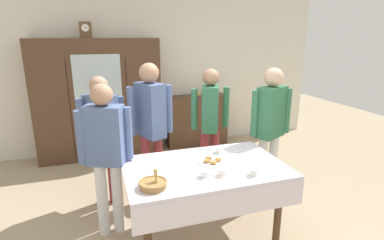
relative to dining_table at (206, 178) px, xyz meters
name	(u,v)px	position (x,y,z in m)	size (l,w,h in m)	color
ground_plane	(198,224)	(0.00, 0.23, -0.66)	(12.00, 12.00, 0.00)	tan
back_wall	(150,72)	(0.00, 2.88, 0.69)	(6.40, 0.10, 2.70)	silver
dining_table	(206,178)	(0.00, 0.00, 0.00)	(1.53, 0.97, 0.78)	#4C3321
wall_cabinet	(99,100)	(-0.90, 2.59, 0.31)	(1.97, 0.46, 1.94)	#4C3321
mantel_clock	(85,30)	(-1.01, 2.59, 1.40)	(0.18, 0.11, 0.24)	brown
bookshelf_low	(196,120)	(0.80, 2.64, -0.20)	(1.12, 0.35, 0.92)	#4C3321
book_stack	(197,94)	(0.80, 2.64, 0.29)	(0.14, 0.23, 0.06)	#664C7A
tea_cup_near_right	(219,151)	(0.26, 0.30, 0.14)	(0.13, 0.13, 0.06)	silver
tea_cup_mid_right	(254,173)	(0.34, -0.30, 0.14)	(0.13, 0.13, 0.06)	silver
tea_cup_far_right	(204,174)	(-0.09, -0.19, 0.14)	(0.13, 0.13, 0.06)	silver
tea_cup_mid_left	(222,173)	(0.08, -0.21, 0.14)	(0.13, 0.13, 0.06)	white
bread_basket	(153,184)	(-0.55, -0.24, 0.15)	(0.24, 0.24, 0.16)	#9E7542
pastry_plate	(212,161)	(0.09, 0.08, 0.13)	(0.28, 0.28, 0.05)	white
spoon_back_edge	(187,159)	(-0.12, 0.24, 0.12)	(0.12, 0.02, 0.01)	silver
spoon_center	(240,148)	(0.54, 0.36, 0.12)	(0.12, 0.02, 0.01)	silver
person_behind_table_right	(210,117)	(0.45, 1.06, 0.30)	(0.52, 0.41, 1.58)	#933338
person_beside_shelf	(151,120)	(-0.36, 0.89, 0.37)	(0.52, 0.41, 1.69)	#933338
person_by_cabinet	(102,130)	(-0.90, 0.99, 0.28)	(0.52, 0.40, 1.55)	#933338
person_near_right_end	(270,122)	(1.02, 0.54, 0.33)	(0.52, 0.34, 1.63)	silver
person_behind_table_left	(106,147)	(-0.89, 0.39, 0.28)	(0.52, 0.32, 1.56)	silver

